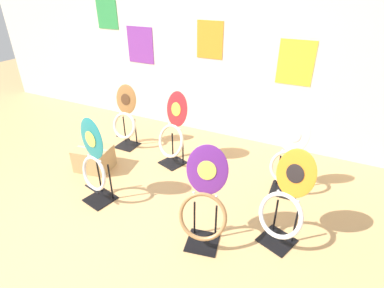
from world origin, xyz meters
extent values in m
plane|color=tan|center=(0.00, 0.00, 0.00)|extent=(14.00, 14.00, 0.00)
cube|color=silver|center=(0.00, 2.50, 1.30)|extent=(8.00, 0.06, 2.60)
cube|color=orange|center=(0.22, 2.47, 1.37)|extent=(0.38, 0.01, 0.49)
cube|color=purple|center=(-0.93, 2.47, 1.21)|extent=(0.46, 0.01, 0.54)
cube|color=yellow|center=(1.37, 2.47, 1.18)|extent=(0.44, 0.01, 0.55)
cube|color=#2D8E47|center=(-1.50, 2.47, 1.68)|extent=(0.39, 0.01, 0.54)
cube|color=black|center=(-0.14, 0.43, 0.01)|extent=(0.33, 0.33, 0.01)
cylinder|color=black|center=(-0.22, 0.54, 0.22)|extent=(0.02, 0.02, 0.42)
cylinder|color=black|center=(-0.03, 0.50, 0.22)|extent=(0.02, 0.02, 0.42)
cylinder|color=black|center=(-0.16, 0.36, 0.18)|extent=(0.22, 0.07, 0.02)
torus|color=silver|center=(-0.15, 0.41, 0.35)|extent=(0.39, 0.19, 0.37)
ellipsoid|color=#197075|center=(-0.14, 0.45, 0.73)|extent=(0.36, 0.12, 0.43)
ellipsoid|color=#EADB4C|center=(-0.14, 0.44, 0.73)|extent=(0.16, 0.05, 0.16)
sphere|color=silver|center=(-0.23, 0.47, 0.51)|extent=(0.02, 0.02, 0.02)
sphere|color=silver|center=(-0.04, 0.42, 0.51)|extent=(0.02, 0.02, 0.02)
cube|color=black|center=(1.60, 1.45, 0.01)|extent=(0.29, 0.29, 0.01)
cylinder|color=black|center=(1.49, 1.54, 0.20)|extent=(0.02, 0.02, 0.37)
cylinder|color=black|center=(1.69, 1.55, 0.20)|extent=(0.02, 0.02, 0.37)
cylinder|color=black|center=(1.60, 1.38, 0.16)|extent=(0.22, 0.03, 0.02)
torus|color=beige|center=(1.60, 1.43, 0.32)|extent=(0.38, 0.17, 0.37)
ellipsoid|color=white|center=(1.59, 1.52, 0.67)|extent=(0.31, 0.10, 0.38)
ellipsoid|color=silver|center=(1.59, 1.51, 0.67)|extent=(0.14, 0.04, 0.14)
sphere|color=silver|center=(1.51, 1.49, 0.48)|extent=(0.02, 0.02, 0.02)
sphere|color=silver|center=(1.68, 1.49, 0.48)|extent=(0.02, 0.02, 0.02)
cube|color=black|center=(0.19, 1.41, 0.01)|extent=(0.36, 0.36, 0.01)
cylinder|color=black|center=(0.13, 1.53, 0.19)|extent=(0.02, 0.02, 0.35)
cylinder|color=black|center=(0.32, 1.47, 0.19)|extent=(0.02, 0.02, 0.35)
cylinder|color=black|center=(0.17, 1.34, 0.15)|extent=(0.22, 0.09, 0.02)
torus|color=beige|center=(0.19, 1.39, 0.33)|extent=(0.46, 0.31, 0.40)
ellipsoid|color=#AD1E23|center=(0.22, 1.50, 0.72)|extent=(0.37, 0.22, 0.43)
ellipsoid|color=yellow|center=(0.22, 1.49, 0.72)|extent=(0.16, 0.09, 0.16)
sphere|color=silver|center=(0.12, 1.49, 0.51)|extent=(0.02, 0.02, 0.02)
sphere|color=silver|center=(0.30, 1.43, 0.51)|extent=(0.02, 0.02, 0.02)
cube|color=black|center=(1.09, 0.36, 0.01)|extent=(0.33, 0.33, 0.01)
cylinder|color=black|center=(0.98, 0.43, 0.19)|extent=(0.02, 0.02, 0.36)
cylinder|color=black|center=(1.17, 0.47, 0.19)|extent=(0.02, 0.02, 0.36)
cylinder|color=black|center=(1.11, 0.29, 0.15)|extent=(0.22, 0.06, 0.02)
torus|color=#9E7042|center=(1.10, 0.34, 0.33)|extent=(0.45, 0.29, 0.39)
ellipsoid|color=#60237F|center=(1.07, 0.48, 0.71)|extent=(0.37, 0.20, 0.42)
ellipsoid|color=#E5CC4C|center=(1.07, 0.46, 0.71)|extent=(0.17, 0.08, 0.16)
sphere|color=silver|center=(0.99, 0.40, 0.50)|extent=(0.02, 0.02, 0.02)
sphere|color=silver|center=(1.18, 0.44, 0.50)|extent=(0.02, 0.02, 0.02)
cube|color=black|center=(1.69, 0.68, 0.01)|extent=(0.36, 0.36, 0.01)
cylinder|color=black|center=(1.63, 0.80, 0.18)|extent=(0.02, 0.02, 0.35)
cylinder|color=black|center=(1.81, 0.73, 0.18)|extent=(0.02, 0.02, 0.35)
cylinder|color=black|center=(1.66, 0.61, 0.15)|extent=(0.22, 0.10, 0.02)
torus|color=silver|center=(1.68, 0.66, 0.31)|extent=(0.45, 0.34, 0.38)
ellipsoid|color=orange|center=(1.73, 0.79, 0.68)|extent=(0.37, 0.25, 0.41)
ellipsoid|color=black|center=(1.72, 0.78, 0.68)|extent=(0.16, 0.10, 0.16)
sphere|color=silver|center=(1.62, 0.77, 0.48)|extent=(0.02, 0.02, 0.02)
sphere|color=silver|center=(1.80, 0.70, 0.48)|extent=(0.02, 0.02, 0.02)
cube|color=black|center=(-0.61, 1.53, 0.01)|extent=(0.28, 0.28, 0.01)
cylinder|color=black|center=(-0.71, 1.62, 0.20)|extent=(0.02, 0.02, 0.39)
cylinder|color=black|center=(-0.51, 1.62, 0.20)|extent=(0.02, 0.02, 0.39)
cylinder|color=black|center=(-0.61, 1.45, 0.17)|extent=(0.22, 0.02, 0.02)
torus|color=beige|center=(-0.61, 1.51, 0.32)|extent=(0.37, 0.18, 0.36)
ellipsoid|color=#936033|center=(-0.61, 1.61, 0.67)|extent=(0.33, 0.11, 0.40)
ellipsoid|color=#4C2D19|center=(-0.61, 1.59, 0.68)|extent=(0.15, 0.04, 0.15)
sphere|color=silver|center=(-0.70, 1.57, 0.48)|extent=(0.02, 0.02, 0.02)
sphere|color=silver|center=(-0.52, 1.57, 0.48)|extent=(0.02, 0.02, 0.02)
cylinder|color=red|center=(0.72, 1.14, 0.09)|extent=(0.14, 0.14, 0.17)
torus|color=silver|center=(0.72, 1.14, 0.17)|extent=(0.14, 0.14, 0.01)
cylinder|color=#B2B2B7|center=(0.72, 1.14, 0.17)|extent=(0.12, 0.12, 0.00)
cube|color=tan|center=(-0.62, 0.88, 0.14)|extent=(0.47, 0.40, 0.29)
cube|color=#B7AD89|center=(-0.62, 0.88, 0.29)|extent=(0.41, 0.11, 0.00)
camera|label=1|loc=(1.87, -1.41, 2.07)|focal=28.00mm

